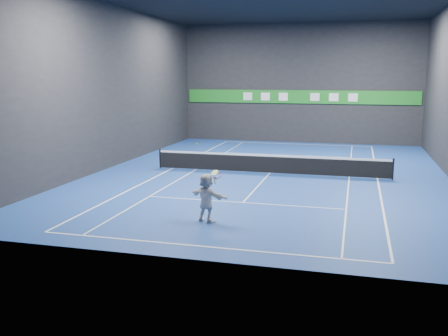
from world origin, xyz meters
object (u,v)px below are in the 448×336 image
(tennis_net, at_px, (270,163))
(tennis_racket, at_px, (217,176))
(player, at_px, (207,198))
(tennis_ball, at_px, (197,144))

(tennis_net, relative_size, tennis_racket, 24.04)
(tennis_racket, bearing_deg, player, -172.39)
(player, xyz_separation_m, tennis_net, (0.66, 9.31, -0.33))
(player, xyz_separation_m, tennis_ball, (-0.36, 0.07, 1.89))
(player, distance_m, tennis_net, 9.34)
(player, height_order, tennis_net, player)
(tennis_net, xyz_separation_m, tennis_racket, (-0.31, -9.26, 1.10))
(tennis_net, bearing_deg, tennis_ball, -96.31)
(tennis_net, bearing_deg, tennis_racket, -91.90)
(tennis_ball, relative_size, tennis_racket, 0.14)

